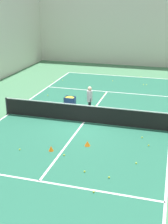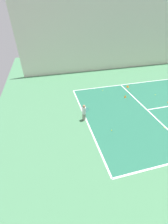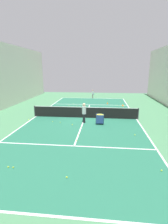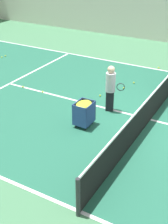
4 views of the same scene
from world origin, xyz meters
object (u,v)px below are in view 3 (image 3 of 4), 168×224
(ball_cart, at_px, (100,117))
(training_cone_0, at_px, (93,108))
(tennis_net, at_px, (85,112))
(player_near_baseline, at_px, (93,93))
(coach_at_net, at_px, (84,112))
(training_cone_1, at_px, (79,110))

(ball_cart, bearing_deg, training_cone_0, -80.40)
(tennis_net, bearing_deg, player_near_baseline, -90.25)
(coach_at_net, height_order, training_cone_1, coach_at_net)
(ball_cart, height_order, training_cone_0, ball_cart)
(tennis_net, height_order, training_cone_1, tennis_net)
(ball_cart, bearing_deg, coach_at_net, -11.82)
(training_cone_0, bearing_deg, tennis_net, 82.46)
(tennis_net, relative_size, training_cone_1, 35.27)
(ball_cart, distance_m, training_cone_1, 5.15)
(tennis_net, height_order, player_near_baseline, player_near_baseline)
(player_near_baseline, bearing_deg, training_cone_1, -30.77)
(training_cone_0, bearing_deg, player_near_baseline, -86.69)
(training_cone_1, bearing_deg, training_cone_0, -146.87)
(coach_at_net, bearing_deg, tennis_net, -14.32)
(tennis_net, bearing_deg, ball_cart, 128.81)
(player_near_baseline, distance_m, ball_cart, 13.24)
(player_near_baseline, relative_size, ball_cart, 1.54)
(tennis_net, height_order, coach_at_net, coach_at_net)
(training_cone_0, xyz_separation_m, training_cone_1, (1.46, 0.95, 0.00))
(training_cone_0, bearing_deg, ball_cart, 99.60)
(tennis_net, relative_size, player_near_baseline, 7.43)
(coach_at_net, relative_size, ball_cart, 1.97)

